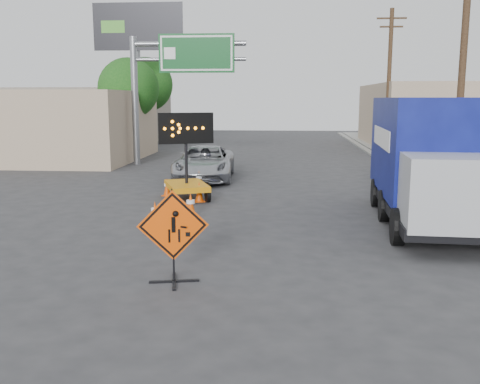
# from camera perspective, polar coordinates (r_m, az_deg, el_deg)

# --- Properties ---
(ground) EXTENTS (100.00, 100.00, 0.00)m
(ground) POSITION_cam_1_polar(r_m,az_deg,el_deg) (11.30, -3.34, -8.49)
(ground) COLOR #2D2D30
(ground) RESTS_ON ground
(curb_right) EXTENTS (0.40, 60.00, 0.12)m
(curb_right) POSITION_cam_1_polar(r_m,az_deg,el_deg) (26.46, 17.04, 1.89)
(curb_right) COLOR gray
(curb_right) RESTS_ON ground
(sidewalk_right) EXTENTS (4.00, 60.00, 0.15)m
(sidewalk_right) POSITION_cam_1_polar(r_m,az_deg,el_deg) (27.05, 21.81, 1.82)
(sidewalk_right) COLOR gray
(sidewalk_right) RESTS_ON ground
(storefront_left_near) EXTENTS (14.00, 10.00, 4.00)m
(storefront_left_near) POSITION_cam_1_polar(r_m,az_deg,el_deg) (34.36, -22.34, 6.60)
(storefront_left_near) COLOR tan
(storefront_left_near) RESTS_ON ground
(storefront_left_far) EXTENTS (12.00, 10.00, 4.40)m
(storefront_left_far) POSITION_cam_1_polar(r_m,az_deg,el_deg) (47.59, -15.79, 7.94)
(storefront_left_far) COLOR gray
(storefront_left_far) RESTS_ON ground
(building_right_far) EXTENTS (10.00, 14.00, 4.60)m
(building_right_far) POSITION_cam_1_polar(r_m,az_deg,el_deg) (42.22, 20.65, 7.60)
(building_right_far) COLOR tan
(building_right_far) RESTS_ON ground
(highway_gantry) EXTENTS (6.18, 0.38, 6.90)m
(highway_gantry) POSITION_cam_1_polar(r_m,az_deg,el_deg) (29.22, -7.27, 12.82)
(highway_gantry) COLOR slate
(highway_gantry) RESTS_ON ground
(billboard) EXTENTS (6.10, 0.54, 9.85)m
(billboard) POSITION_cam_1_polar(r_m,az_deg,el_deg) (37.98, -10.80, 15.50)
(billboard) COLOR slate
(billboard) RESTS_ON ground
(utility_pole_near) EXTENTS (1.80, 0.26, 9.00)m
(utility_pole_near) POSITION_cam_1_polar(r_m,az_deg,el_deg) (21.63, 22.64, 12.16)
(utility_pole_near) COLOR #49331F
(utility_pole_near) RESTS_ON ground
(utility_pole_far) EXTENTS (1.80, 0.26, 9.00)m
(utility_pole_far) POSITION_cam_1_polar(r_m,az_deg,el_deg) (35.23, 15.60, 11.41)
(utility_pole_far) COLOR #49331F
(utility_pole_far) RESTS_ON ground
(tree_left_near) EXTENTS (3.71, 3.71, 6.03)m
(tree_left_near) POSITION_cam_1_polar(r_m,az_deg,el_deg) (33.98, -11.80, 10.75)
(tree_left_near) COLOR #49331F
(tree_left_near) RESTS_ON ground
(tree_left_far) EXTENTS (4.10, 4.10, 6.66)m
(tree_left_far) POSITION_cam_1_polar(r_m,az_deg,el_deg) (41.96, -10.03, 11.21)
(tree_left_far) COLOR #49331F
(tree_left_far) RESTS_ON ground
(construction_sign) EXTENTS (1.37, 0.98, 1.84)m
(construction_sign) POSITION_cam_1_polar(r_m,az_deg,el_deg) (10.47, -7.15, -4.52)
(construction_sign) COLOR black
(construction_sign) RESTS_ON ground
(arrow_board) EXTENTS (1.99, 2.48, 3.08)m
(arrow_board) POSITION_cam_1_polar(r_m,az_deg,el_deg) (19.17, -5.72, 1.25)
(arrow_board) COLOR #CA7C0B
(arrow_board) RESTS_ON ground
(pickup_truck) EXTENTS (2.76, 5.48, 1.49)m
(pickup_truck) POSITION_cam_1_polar(r_m,az_deg,el_deg) (23.85, -3.80, 3.12)
(pickup_truck) COLOR #ABADB3
(pickup_truck) RESTS_ON ground
(box_truck) EXTENTS (2.76, 7.68, 3.59)m
(box_truck) POSITION_cam_1_polar(r_m,az_deg,el_deg) (16.19, 19.09, 2.52)
(box_truck) COLOR black
(box_truck) RESTS_ON ground
(cone_a) EXTENTS (0.35, 0.35, 0.67)m
(cone_a) POSITION_cam_1_polar(r_m,az_deg,el_deg) (15.56, -9.05, -2.18)
(cone_a) COLOR #E64804
(cone_a) RESTS_ON ground
(cone_b) EXTENTS (0.51, 0.51, 0.77)m
(cone_b) POSITION_cam_1_polar(r_m,az_deg,el_deg) (16.25, -5.29, -1.40)
(cone_b) COLOR #E64804
(cone_b) RESTS_ON ground
(cone_c) EXTENTS (0.46, 0.46, 0.72)m
(cone_c) POSITION_cam_1_polar(r_m,az_deg,el_deg) (18.74, -4.37, 0.05)
(cone_c) COLOR #E64804
(cone_c) RESTS_ON ground
(cone_d) EXTENTS (0.41, 0.41, 0.65)m
(cone_d) POSITION_cam_1_polar(r_m,az_deg,el_deg) (19.99, -7.79, 0.52)
(cone_d) COLOR #E64804
(cone_d) RESTS_ON ground
(cone_e) EXTENTS (0.40, 0.40, 0.75)m
(cone_e) POSITION_cam_1_polar(r_m,az_deg,el_deg) (21.36, -4.39, 1.32)
(cone_e) COLOR #E64804
(cone_e) RESTS_ON ground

